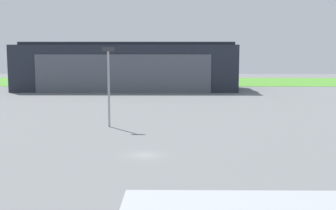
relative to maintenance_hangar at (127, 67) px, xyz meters
name	(u,v)px	position (x,y,z in m)	size (l,w,h in m)	color
ground_plane	(145,155)	(13.91, -109.41, -8.83)	(440.00, 440.00, 0.00)	slate
grass_field_strip	(165,82)	(13.91, 41.23, -8.79)	(440.00, 56.00, 0.08)	#4A8B2E
maintenance_hangar	(127,67)	(0.00, 0.00, 0.00)	(83.62, 29.24, 18.57)	#232833
apron_light_mast	(109,80)	(5.13, -84.97, 0.82)	(2.40, 0.50, 16.15)	#99999E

